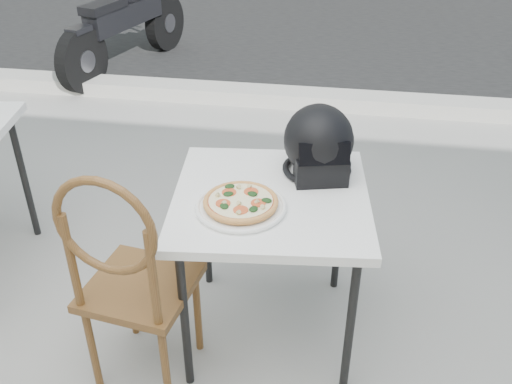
# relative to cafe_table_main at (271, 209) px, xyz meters

# --- Properties ---
(ground) EXTENTS (80.00, 80.00, 0.00)m
(ground) POSITION_rel_cafe_table_main_xyz_m (-0.44, -0.39, -0.66)
(ground) COLOR #9C9A94
(ground) RESTS_ON ground
(curb) EXTENTS (30.00, 0.25, 0.12)m
(curb) POSITION_rel_cafe_table_main_xyz_m (-0.44, 2.61, -0.60)
(curb) COLOR #A8A69D
(curb) RESTS_ON ground
(cafe_table_main) EXTENTS (0.84, 0.84, 0.73)m
(cafe_table_main) POSITION_rel_cafe_table_main_xyz_m (0.00, 0.00, 0.00)
(cafe_table_main) COLOR white
(cafe_table_main) RESTS_ON ground
(plate) EXTENTS (0.36, 0.36, 0.02)m
(plate) POSITION_rel_cafe_table_main_xyz_m (-0.10, -0.12, 0.08)
(plate) COLOR white
(plate) RESTS_ON cafe_table_main
(pizza) EXTENTS (0.36, 0.36, 0.04)m
(pizza) POSITION_rel_cafe_table_main_xyz_m (-0.10, -0.12, 0.10)
(pizza) COLOR #DC9950
(pizza) RESTS_ON plate
(helmet) EXTENTS (0.35, 0.36, 0.30)m
(helmet) POSITION_rel_cafe_table_main_xyz_m (0.17, 0.20, 0.20)
(helmet) COLOR black
(helmet) RESTS_ON cafe_table_main
(cafe_chair_main) EXTENTS (0.45, 0.45, 1.03)m
(cafe_chair_main) POSITION_rel_cafe_table_main_xyz_m (-0.47, -0.37, -0.09)
(cafe_chair_main) COLOR brown
(cafe_chair_main) RESTS_ON ground
(motorcycle) EXTENTS (0.68, 1.84, 0.94)m
(motorcycle) POSITION_rel_cafe_table_main_xyz_m (-1.83, 3.24, -0.25)
(motorcycle) COLOR black
(motorcycle) RESTS_ON street_asphalt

